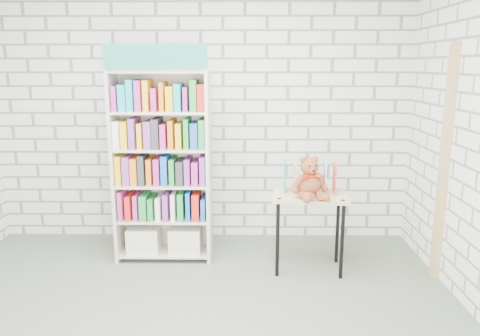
{
  "coord_description": "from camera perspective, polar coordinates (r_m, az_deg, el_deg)",
  "views": [
    {
      "loc": [
        0.48,
        -3.09,
        1.9
      ],
      "look_at": [
        0.43,
        0.95,
        1.02
      ],
      "focal_mm": 35.0,
      "sensor_mm": 36.0,
      "label": 1
    }
  ],
  "objects": [
    {
      "name": "ground",
      "position": [
        3.66,
        -7.31,
        -19.07
      ],
      "size": [
        4.5,
        4.5,
        0.0
      ],
      "primitive_type": "plane",
      "color": "#525C4D",
      "rests_on": "ground"
    },
    {
      "name": "display_table",
      "position": [
        4.41,
        8.47,
        -4.48
      ],
      "size": [
        0.72,
        0.53,
        0.74
      ],
      "color": "tan",
      "rests_on": "ground"
    },
    {
      "name": "room_shell",
      "position": [
        3.13,
        -8.21,
        10.07
      ],
      "size": [
        4.52,
        4.02,
        2.81
      ],
      "color": "silver",
      "rests_on": "ground"
    },
    {
      "name": "bookshelf",
      "position": [
        4.62,
        -9.42,
        0.36
      ],
      "size": [
        0.93,
        0.36,
        2.1
      ],
      "color": "beige",
      "rests_on": "ground"
    },
    {
      "name": "door_trim",
      "position": [
        4.48,
        23.64,
        0.34
      ],
      "size": [
        0.05,
        0.12,
        2.1
      ],
      "primitive_type": "cube",
      "color": "tan",
      "rests_on": "ground"
    },
    {
      "name": "teddy_bear",
      "position": [
        4.24,
        8.51,
        -1.62
      ],
      "size": [
        0.34,
        0.33,
        0.37
      ],
      "color": "brown",
      "rests_on": "display_table"
    },
    {
      "name": "table_books",
      "position": [
        4.46,
        8.5,
        -1.04
      ],
      "size": [
        0.49,
        0.25,
        0.28
      ],
      "color": "teal",
      "rests_on": "display_table"
    }
  ]
}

